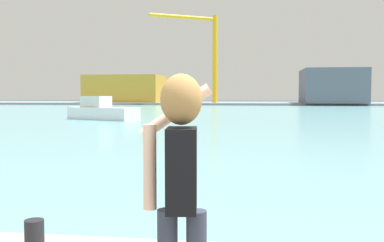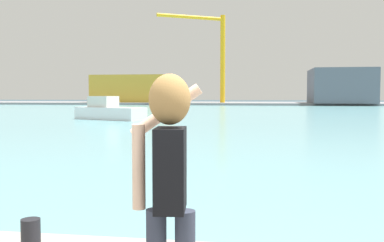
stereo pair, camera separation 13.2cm
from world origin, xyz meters
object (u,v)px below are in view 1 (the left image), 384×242
Objects in this scene: person_photographer at (180,174)px; boat_moored at (102,111)px; warehouse_left at (126,89)px; warehouse_right at (332,86)px; harbor_bollard at (34,235)px; port_crane at (206,48)px.

person_photographer is 0.27× the size of boat_moored.
warehouse_left is 43.27m from warehouse_right.
boat_moored is 0.41× the size of warehouse_left.
warehouse_right is at bearing 78.49° from harbor_bollard.
person_photographer is at bearing -73.47° from warehouse_left.
person_photographer is 0.13× the size of warehouse_right.
harbor_bollard is at bearing -74.26° from warehouse_left.
warehouse_left is at bearing 105.74° from harbor_bollard.
boat_moored is (-10.31, 31.41, 0.04)m from harbor_bollard.
boat_moored is 0.37× the size of port_crane.
port_crane is at bearing 94.86° from harbor_bollard.
warehouse_right is 26.02m from port_crane.
warehouse_left is at bearing 164.92° from port_crane.
port_crane is (18.24, -4.91, 8.19)m from warehouse_left.
harbor_bollard is 0.05× the size of boat_moored.
harbor_bollard is at bearing -49.55° from boat_moored.
warehouse_right reaches higher than warehouse_left.
person_photographer is 5.39× the size of harbor_bollard.
warehouse_right reaches higher than person_photographer.
person_photographer is 34.84m from boat_moored.
warehouse_right is at bearing -5.71° from warehouse_left.
warehouse_left is 0.90× the size of port_crane.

